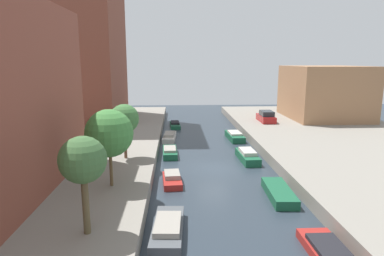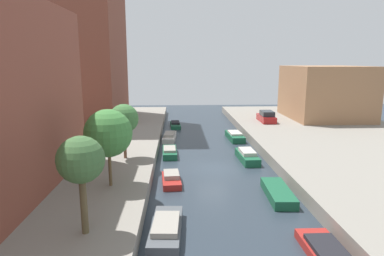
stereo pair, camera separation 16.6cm
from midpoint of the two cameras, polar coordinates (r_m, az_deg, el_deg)
name	(u,v)px [view 1 (the left image)]	position (r m, az deg, el deg)	size (l,w,h in m)	color
ground_plane	(214,169)	(28.82, 3.59, -6.93)	(84.00, 84.00, 0.00)	#28333D
quay_left	(35,166)	(30.87, -25.43, -5.82)	(20.00, 64.00, 1.00)	gray
quay_right	(384,160)	(33.78, 29.90, -4.82)	(20.00, 64.00, 1.00)	gray
apartment_tower_far	(81,24)	(49.85, -18.55, 16.49)	(10.00, 13.96, 25.96)	brown
low_block_right	(324,92)	(51.37, 21.60, 5.71)	(10.00, 11.50, 7.36)	#9E704C
street_tree_0	(83,161)	(16.06, -18.45, -5.38)	(2.20, 2.20, 4.73)	brown
street_tree_1	(109,133)	(21.91, -14.17, -0.89)	(3.08, 3.08, 5.06)	brown
street_tree_2	(124,119)	(28.09, -11.66, 1.53)	(2.42, 2.42, 4.58)	brown
parked_car	(266,117)	(46.09, 12.45, 1.84)	(1.82, 4.38, 1.49)	maroon
moored_boat_left_1	(168,229)	(18.38, -4.42, -16.76)	(1.80, 4.63, 0.89)	#4C5156
moored_boat_left_2	(172,179)	(25.37, -3.61, -8.72)	(1.55, 3.25, 0.79)	maroon
moored_boat_left_3	(170,152)	(32.61, -3.95, -4.10)	(1.50, 3.92, 0.81)	#195638
moored_boat_left_4	(170,137)	(38.96, -3.98, -1.50)	(1.62, 4.67, 0.88)	beige
moored_boat_left_5	(175,125)	(46.58, -3.03, 0.56)	(1.53, 4.17, 0.74)	#195638
moored_boat_right_1	(327,251)	(17.85, 21.87, -18.88)	(1.66, 3.72, 0.66)	maroon
moored_boat_right_2	(279,193)	(23.65, 14.45, -10.65)	(1.70, 4.51, 0.63)	#195638
moored_boat_right_3	(247,156)	(31.27, 9.31, -4.74)	(1.59, 4.38, 1.02)	#195638
moored_boat_right_4	(235,136)	(39.39, 7.19, -1.38)	(1.72, 4.67, 0.90)	#195638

